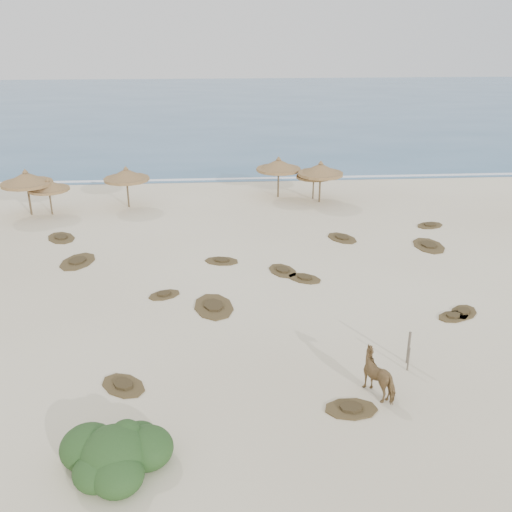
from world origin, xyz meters
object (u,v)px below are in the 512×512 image
object	(u,v)px
palapa_0	(26,179)
palapa_1	(48,186)
bush	(115,454)
horse	(381,375)

from	to	relation	value
palapa_0	palapa_1	bearing A→B (deg)	-1.15
bush	horse	bearing A→B (deg)	19.28
palapa_0	bush	size ratio (longest dim) A/B	1.05
horse	palapa_0	bearing A→B (deg)	-78.46
horse	bush	size ratio (longest dim) A/B	0.54
horse	bush	world-z (taller)	horse
palapa_1	horse	world-z (taller)	palapa_1
palapa_1	palapa_0	bearing A→B (deg)	178.85
palapa_0	horse	size ratio (longest dim) A/B	1.95
palapa_0	horse	bearing A→B (deg)	-50.22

